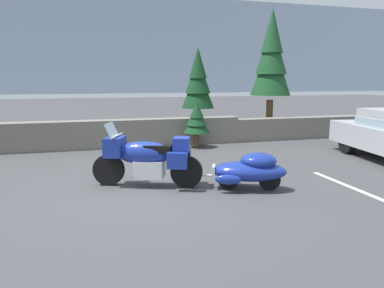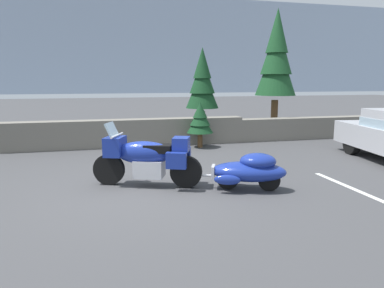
{
  "view_description": "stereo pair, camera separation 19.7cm",
  "coord_description": "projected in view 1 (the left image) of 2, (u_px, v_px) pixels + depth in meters",
  "views": [
    {
      "loc": [
        -1.03,
        -7.03,
        2.19
      ],
      "look_at": [
        1.04,
        0.28,
        0.85
      ],
      "focal_mm": 33.93,
      "sensor_mm": 36.0,
      "label": 1
    },
    {
      "loc": [
        -0.84,
        -7.08,
        2.19
      ],
      "look_at": [
        1.04,
        0.28,
        0.85
      ],
      "focal_mm": 33.93,
      "sensor_mm": 36.0,
      "label": 2
    }
  ],
  "objects": [
    {
      "name": "ground_plane",
      "position": [
        146.0,
        190.0,
        7.32
      ],
      "size": [
        80.0,
        80.0,
        0.0
      ],
      "primitive_type": "plane",
      "color": "#424244"
    },
    {
      "name": "stone_guard_wall",
      "position": [
        120.0,
        134.0,
        12.01
      ],
      "size": [
        24.0,
        0.61,
        0.91
      ],
      "color": "slate",
      "rests_on": "ground"
    },
    {
      "name": "distant_ridgeline",
      "position": [
        91.0,
        58.0,
        96.02
      ],
      "size": [
        240.0,
        80.0,
        16.0
      ],
      "primitive_type": "cube",
      "color": "#99A8BF",
      "rests_on": "ground"
    },
    {
      "name": "touring_motorcycle",
      "position": [
        147.0,
        157.0,
        7.48
      ],
      "size": [
        2.2,
        1.24,
        1.33
      ],
      "color": "black",
      "rests_on": "ground"
    },
    {
      "name": "car_shaped_trailer",
      "position": [
        249.0,
        170.0,
        7.3
      ],
      "size": [
        2.18,
        1.21,
        0.76
      ],
      "color": "black",
      "rests_on": "ground"
    },
    {
      "name": "pine_tree_tall",
      "position": [
        271.0,
        57.0,
        14.12
      ],
      "size": [
        1.57,
        1.57,
        4.91
      ],
      "color": "brown",
      "rests_on": "ground"
    },
    {
      "name": "pine_tree_secondary",
      "position": [
        198.0,
        81.0,
        13.97
      ],
      "size": [
        1.27,
        1.27,
        3.43
      ],
      "color": "brown",
      "rests_on": "ground"
    },
    {
      "name": "pine_sapling_near",
      "position": [
        197.0,
        119.0,
        11.85
      ],
      "size": [
        0.87,
        0.87,
        1.49
      ],
      "color": "brown",
      "rests_on": "ground"
    },
    {
      "name": "parking_stripe_marker",
      "position": [
        370.0,
        195.0,
        7.0
      ],
      "size": [
        0.12,
        3.6,
        0.01
      ],
      "primitive_type": "cube",
      "color": "silver",
      "rests_on": "ground"
    }
  ]
}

